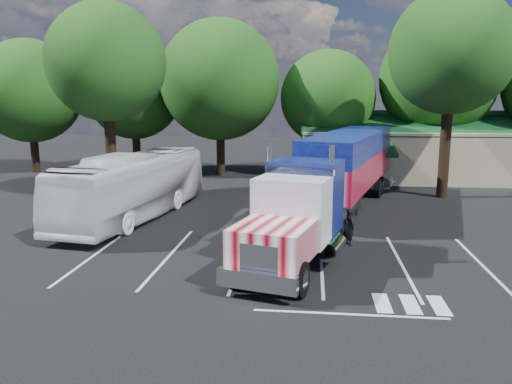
# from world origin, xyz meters

# --- Properties ---
(ground) EXTENTS (120.00, 120.00, 0.00)m
(ground) POSITION_xyz_m (0.00, 0.00, 0.00)
(ground) COLOR black
(ground) RESTS_ON ground
(event_hall) EXTENTS (24.20, 14.12, 5.55)m
(event_hall) POSITION_xyz_m (13.74, 17.81, 2.21)
(event_hall) COLOR tan
(event_hall) RESTS_ON ground
(tree_row_a) EXTENTS (9.00, 9.00, 11.68)m
(tree_row_a) POSITION_xyz_m (-22.00, 16.50, 7.16)
(tree_row_a) COLOR black
(tree_row_a) RESTS_ON ground
(tree_row_b) EXTENTS (8.40, 8.40, 11.35)m
(tree_row_b) POSITION_xyz_m (-13.00, 17.80, 7.13)
(tree_row_b) COLOR black
(tree_row_b) RESTS_ON ground
(tree_row_c) EXTENTS (10.00, 10.00, 13.05)m
(tree_row_c) POSITION_xyz_m (-5.00, 16.20, 8.04)
(tree_row_c) COLOR black
(tree_row_c) RESTS_ON ground
(tree_row_d) EXTENTS (8.00, 8.00, 10.60)m
(tree_row_d) POSITION_xyz_m (4.00, 17.50, 6.58)
(tree_row_d) COLOR black
(tree_row_d) RESTS_ON ground
(tree_row_e) EXTENTS (9.60, 9.60, 12.90)m
(tree_row_e) POSITION_xyz_m (13.00, 18.00, 8.09)
(tree_row_e) COLOR black
(tree_row_e) RESTS_ON ground
(tree_near_left) EXTENTS (7.60, 7.60, 12.65)m
(tree_near_left) POSITION_xyz_m (-10.50, 6.00, 8.81)
(tree_near_left) COLOR black
(tree_near_left) RESTS_ON ground
(tree_near_right) EXTENTS (8.00, 8.00, 13.50)m
(tree_near_right) POSITION_xyz_m (11.50, 8.50, 9.46)
(tree_near_right) COLOR black
(tree_near_right) RESTS_ON ground
(semi_truck) EXTENTS (8.67, 22.82, 4.79)m
(semi_truck) POSITION_xyz_m (4.26, 1.63, 2.71)
(semi_truck) COLOR black
(semi_truck) RESTS_ON ground
(woman) EXTENTS (0.62, 0.73, 1.71)m
(woman) POSITION_xyz_m (4.50, -3.49, 0.85)
(woman) COLOR black
(woman) RESTS_ON ground
(bicycle) EXTENTS (0.96, 1.95, 0.98)m
(bicycle) POSITION_xyz_m (5.50, 3.10, 0.49)
(bicycle) COLOR black
(bicycle) RESTS_ON ground
(tour_bus) EXTENTS (4.94, 13.26, 3.61)m
(tour_bus) POSITION_xyz_m (-7.00, 0.61, 1.80)
(tour_bus) COLOR silver
(tour_bus) RESTS_ON ground
(silver_sedan) EXTENTS (4.45, 3.07, 1.39)m
(silver_sedan) POSITION_xyz_m (6.87, 12.34, 0.70)
(silver_sedan) COLOR #B8BCC1
(silver_sedan) RESTS_ON ground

